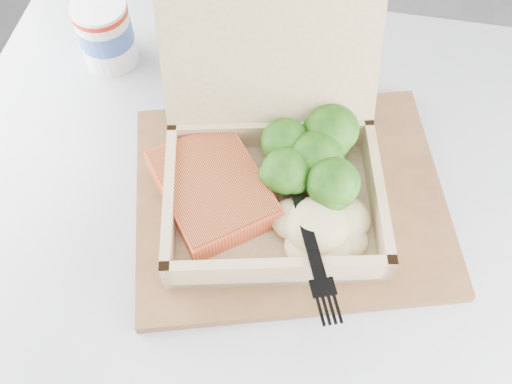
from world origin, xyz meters
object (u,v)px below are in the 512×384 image
at_px(takeout_container, 273,152).
at_px(paper_cup, 105,32).
at_px(cafe_table, 260,308).
at_px(serving_tray, 290,199).

distance_m(takeout_container, paper_cup, 0.28).
height_order(cafe_table, serving_tray, serving_tray).
xyz_separation_m(cafe_table, takeout_container, (-0.02, 0.08, 0.25)).
bearing_deg(takeout_container, paper_cup, 134.68).
bearing_deg(serving_tray, takeout_container, 157.42).
relative_size(serving_tray, paper_cup, 3.84).
height_order(takeout_container, paper_cup, takeout_container).
xyz_separation_m(serving_tray, paper_cup, (-0.29, 0.10, 0.04)).
height_order(serving_tray, paper_cup, paper_cup).
relative_size(cafe_table, serving_tray, 2.84).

